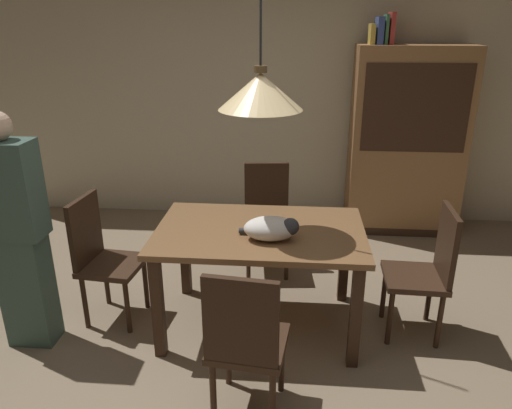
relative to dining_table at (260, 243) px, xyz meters
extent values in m
plane|color=#847056|center=(-0.07, -0.47, -0.65)|extent=(10.00, 10.00, 0.00)
cube|color=beige|center=(-0.07, 2.18, 0.80)|extent=(6.40, 0.10, 2.90)
cube|color=brown|center=(0.00, 0.00, 0.08)|extent=(1.40, 0.90, 0.04)
cube|color=#382316|center=(-0.62, -0.39, -0.29)|extent=(0.07, 0.07, 0.71)
cube|color=#382316|center=(0.62, -0.39, -0.29)|extent=(0.07, 0.07, 0.71)
cube|color=#382316|center=(-0.62, 0.39, -0.29)|extent=(0.07, 0.07, 0.71)
cube|color=#382316|center=(0.62, 0.39, -0.29)|extent=(0.07, 0.07, 0.71)
cube|color=#382316|center=(0.00, 0.80, -0.22)|extent=(0.44, 0.44, 0.04)
cube|color=#322014|center=(-0.02, 0.98, 0.04)|extent=(0.38, 0.07, 0.48)
cylinder|color=#382316|center=(-0.14, 0.62, -0.44)|extent=(0.04, 0.04, 0.41)
cylinder|color=#382316|center=(0.18, 0.66, -0.44)|extent=(0.04, 0.04, 0.41)
cylinder|color=#382316|center=(-0.18, 0.94, -0.44)|extent=(0.04, 0.04, 0.41)
cylinder|color=#382316|center=(0.14, 0.98, -0.44)|extent=(0.04, 0.04, 0.41)
cube|color=#382316|center=(-1.05, 0.00, -0.22)|extent=(0.44, 0.44, 0.04)
cube|color=#322014|center=(-1.23, 0.02, 0.04)|extent=(0.07, 0.38, 0.48)
cylinder|color=#382316|center=(-0.91, -0.18, -0.44)|extent=(0.04, 0.04, 0.41)
cylinder|color=#382316|center=(-0.87, 0.14, -0.44)|extent=(0.04, 0.04, 0.41)
cylinder|color=#382316|center=(-1.23, -0.14, -0.44)|extent=(0.04, 0.04, 0.41)
cylinder|color=#382316|center=(-1.19, 0.18, -0.44)|extent=(0.04, 0.04, 0.41)
cube|color=#382316|center=(1.05, 0.00, -0.22)|extent=(0.42, 0.42, 0.04)
cube|color=#322014|center=(1.23, -0.01, 0.04)|extent=(0.05, 0.38, 0.48)
cylinder|color=#382316|center=(0.90, 0.17, -0.44)|extent=(0.04, 0.04, 0.41)
cylinder|color=#382316|center=(0.88, -0.15, -0.44)|extent=(0.04, 0.04, 0.41)
cylinder|color=#382316|center=(1.22, 0.15, -0.44)|extent=(0.04, 0.04, 0.41)
cylinder|color=#382316|center=(1.20, -0.17, -0.44)|extent=(0.04, 0.04, 0.41)
cube|color=#382316|center=(0.00, -0.80, -0.22)|extent=(0.44, 0.44, 0.04)
cube|color=#322014|center=(-0.02, -0.98, 0.04)|extent=(0.38, 0.08, 0.48)
cylinder|color=#382316|center=(0.18, -0.66, -0.44)|extent=(0.04, 0.04, 0.41)
cylinder|color=#382316|center=(-0.14, -0.62, -0.44)|extent=(0.04, 0.04, 0.41)
cylinder|color=#382316|center=(0.14, -0.98, -0.44)|extent=(0.04, 0.04, 0.41)
cylinder|color=#382316|center=(-0.18, -0.94, -0.44)|extent=(0.04, 0.04, 0.41)
ellipsoid|color=silver|center=(0.08, -0.15, 0.18)|extent=(0.36, 0.25, 0.15)
sphere|color=#333338|center=(0.20, -0.17, 0.20)|extent=(0.11, 0.11, 0.11)
cylinder|color=#333338|center=(-0.04, -0.09, 0.13)|extent=(0.18, 0.04, 0.04)
cone|color=beige|center=(0.00, 0.00, 1.01)|extent=(0.52, 0.52, 0.22)
cylinder|color=#513D23|center=(0.00, 0.00, 1.14)|extent=(0.08, 0.08, 0.04)
cube|color=olive|center=(1.32, 1.85, 0.28)|extent=(1.10, 0.44, 1.85)
cube|color=#382316|center=(1.32, 1.62, 0.65)|extent=(0.97, 0.01, 0.81)
cube|color=#382316|center=(1.32, 1.85, -0.61)|extent=(1.12, 0.45, 0.08)
cube|color=gold|center=(0.89, 1.85, 1.29)|extent=(0.04, 0.20, 0.18)
cube|color=#384C93|center=(0.96, 1.85, 1.32)|extent=(0.06, 0.24, 0.24)
cube|color=#427A4C|center=(1.02, 1.85, 1.33)|extent=(0.03, 0.20, 0.26)
cube|color=#B73833|center=(1.06, 1.85, 1.34)|extent=(0.04, 0.22, 0.28)
cube|color=#3D564C|center=(-1.52, -0.31, -0.26)|extent=(0.30, 0.20, 0.78)
cube|color=#3D564C|center=(-1.52, -0.31, 0.44)|extent=(0.36, 0.22, 0.62)
camera|label=1|loc=(0.22, -2.94, 1.42)|focal=33.73mm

